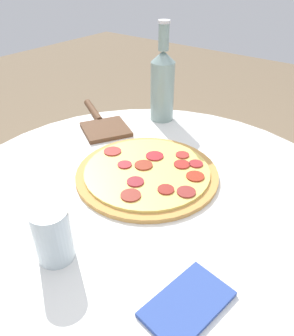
% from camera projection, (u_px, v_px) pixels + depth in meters
% --- Properties ---
extents(table, '(0.91, 0.91, 0.77)m').
position_uv_depth(table, '(148.00, 259.00, 0.82)').
color(table, silver).
rests_on(table, ground_plane).
extents(pizza, '(0.33, 0.33, 0.02)m').
position_uv_depth(pizza, '(147.00, 172.00, 0.76)').
color(pizza, '#C68E47').
rests_on(pizza, table).
extents(beer_bottle, '(0.07, 0.07, 0.28)m').
position_uv_depth(beer_bottle, '(162.00, 83.00, 0.96)').
color(beer_bottle, gray).
rests_on(beer_bottle, table).
extents(pizza_paddle, '(0.20, 0.28, 0.02)m').
position_uv_depth(pizza_paddle, '(102.00, 124.00, 0.98)').
color(pizza_paddle, brown).
rests_on(pizza_paddle, table).
extents(drinking_glass, '(0.06, 0.06, 0.10)m').
position_uv_depth(drinking_glass, '(53.00, 235.00, 0.53)').
color(drinking_glass, silver).
rests_on(drinking_glass, table).
extents(napkin, '(0.15, 0.10, 0.01)m').
position_uv_depth(napkin, '(187.00, 304.00, 0.48)').
color(napkin, '#334C99').
rests_on(napkin, table).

